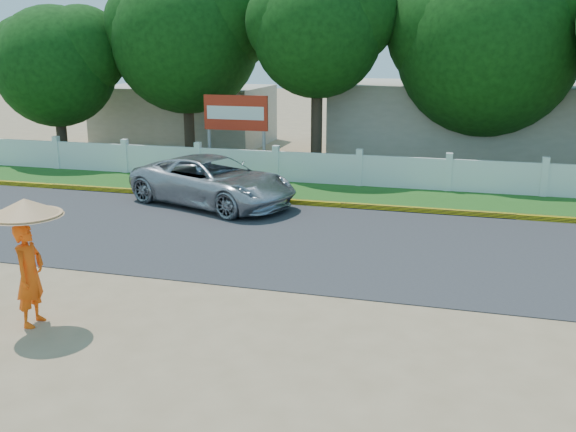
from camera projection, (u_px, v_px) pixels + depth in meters
name	position (u px, v px, depth m)	size (l,w,h in m)	color
ground	(259.00, 311.00, 11.87)	(120.00, 120.00, 0.00)	#9E8460
road	(315.00, 241.00, 16.06)	(60.00, 7.00, 0.02)	#38383A
grass_verge	(351.00, 195.00, 20.94)	(60.00, 3.50, 0.03)	#2D601E
curb	(342.00, 205.00, 19.34)	(40.00, 0.18, 0.16)	yellow
fence	(359.00, 171.00, 22.15)	(40.00, 0.10, 1.10)	silver
building_near	(455.00, 121.00, 27.44)	(10.00, 6.00, 3.20)	#B7AD99
building_far	(185.00, 115.00, 31.78)	(8.00, 5.00, 2.80)	#B7AD99
vehicle	(213.00, 181.00, 19.53)	(2.46, 5.34, 1.48)	#A9ABB2
monk_with_parasol	(27.00, 244.00, 10.93)	(1.25, 1.25, 2.28)	#FA520D
billboard	(236.00, 117.00, 24.03)	(2.50, 0.13, 2.95)	gray
tree_row	(431.00, 39.00, 23.46)	(33.22, 8.20, 8.76)	#473828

